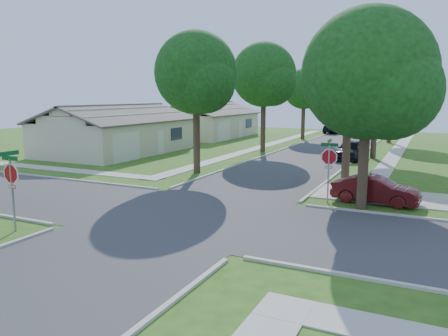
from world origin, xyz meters
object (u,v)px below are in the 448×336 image
Objects in this scene: car_curb_west at (334,128)px; tree_e_far at (393,86)px; stop_sign_sw at (11,177)px; tree_w_near at (197,77)px; tree_e_near at (350,82)px; car_driveway at (375,190)px; house_nw_near at (118,135)px; stop_sign_ne at (329,160)px; tree_e_mid at (378,79)px; car_curb_east at (351,150)px; tree_w_mid at (264,78)px; house_nw_far at (208,124)px; tree_w_far at (304,91)px; tree_ne_corner at (369,80)px.

tree_e_far is at bearing 134.15° from car_curb_west.
tree_w_near is (0.06, 13.71, 4.08)m from stop_sign_sw.
tree_e_near is at bearing -0.00° from tree_w_near.
car_driveway is at bearing -60.67° from tree_e_near.
tree_e_far is 28.49m from house_nw_near.
stop_sign_ne is 0.32× the size of tree_e_mid.
tree_e_mid reaches higher than car_driveway.
car_curb_east is at bearing 53.16° from tree_w_near.
house_nw_near is at bearing 119.83° from stop_sign_sw.
car_curb_east is 25.00m from car_curb_west.
tree_w_mid is at bearing 119.80° from stop_sign_ne.
tree_w_mid is at bearing 41.39° from car_driveway.
stop_sign_sw is 0.22× the size of house_nw_far.
house_nw_near reaches higher than stop_sign_ne.
tree_w_far is at bearing 89.93° from stop_sign_sw.
tree_w_mid is (-9.39, -13.00, 0.51)m from tree_e_far.
car_driveway is at bearing -82.79° from tree_e_mid.
tree_e_near is 1.03× the size of tree_w_far.
tree_e_near is (0.05, 4.31, 3.61)m from stop_sign_ne.
stop_sign_ne is 0.34× the size of tree_ne_corner.
tree_e_far is 29.85m from tree_ne_corner.
stop_sign_ne is 29.57m from tree_e_far.
tree_ne_corner is at bearing -75.26° from car_curb_east.
car_curb_east is at bearing 98.43° from tree_e_near.
car_curb_east is (19.19, -12.52, -0.74)m from house_nw_far.
tree_w_far is 0.59× the size of house_nw_far.
stop_sign_sw is 0.58× the size of car_curb_west.
tree_e_near is 1.83× the size of car_curb_east.
house_nw_far is (-11.35, 22.99, -4.60)m from tree_w_near.
tree_w_far is 31.07m from car_driveway.
house_nw_near reaches higher than car_driveway.
tree_e_near is at bearing 107.87° from car_curb_west.
tree_ne_corner is (1.61, -29.80, -0.39)m from tree_e_far.
house_nw_near and house_nw_far have the same top height.
car_driveway is (22.71, -9.50, -0.88)m from house_nw_near.
house_nw_near reaches higher than car_curb_west.
tree_e_near is 0.61× the size of house_nw_near.
house_nw_far is 34.91m from car_driveway.
tree_w_near reaches higher than car_driveway.
tree_e_near reaches higher than car_curb_west.
tree_e_mid reaches higher than house_nw_far.
stop_sign_sw is at bearing -103.73° from tree_e_far.
house_nw_near reaches higher than stop_sign_sw.
tree_w_mid reaches higher than tree_w_far.
tree_e_far is (0.05, 29.31, 3.95)m from stop_sign_ne.
car_curb_west reaches higher than car_driveway.
tree_ne_corner is 25.15m from house_nw_near.
stop_sign_ne is at bearing -24.74° from tree_w_near.
tree_e_far reaches higher than house_nw_far.
car_curb_east is at bearing -11.04° from tree_w_mid.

